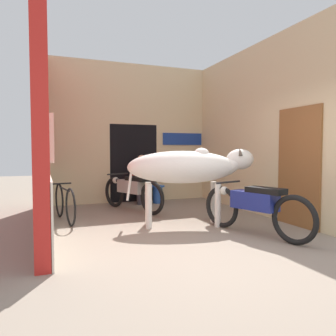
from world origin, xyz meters
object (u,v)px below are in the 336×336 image
at_px(bicycle, 64,203).
at_px(plastic_stool, 158,194).
at_px(motorcycle_near, 254,206).
at_px(cow, 188,168).
at_px(shopkeeper_seated, 142,178).
at_px(motorcycle_far, 132,190).

distance_m(bicycle, plastic_stool, 2.74).
bearing_deg(motorcycle_near, bicycle, 142.05).
height_order(cow, shopkeeper_seated, cow).
distance_m(motorcycle_far, bicycle, 1.59).
bearing_deg(cow, shopkeeper_seated, 91.83).
height_order(motorcycle_near, plastic_stool, motorcycle_near).
xyz_separation_m(motorcycle_near, bicycle, (-2.74, 2.14, -0.12)).
bearing_deg(plastic_stool, cow, -96.93).
height_order(motorcycle_near, shopkeeper_seated, shopkeeper_seated).
xyz_separation_m(motorcycle_far, bicycle, (-1.47, -0.59, -0.11)).
height_order(cow, bicycle, cow).
xyz_separation_m(motorcycle_near, plastic_stool, (-0.39, 3.54, -0.23)).
relative_size(shopkeeper_seated, plastic_stool, 2.73).
xyz_separation_m(motorcycle_near, motorcycle_far, (-1.27, 2.73, -0.01)).
xyz_separation_m(cow, plastic_stool, (0.31, 2.54, -0.79)).
bearing_deg(motorcycle_far, cow, -71.58).
bearing_deg(motorcycle_far, plastic_stool, 42.42).
bearing_deg(motorcycle_near, shopkeeper_seated, 102.23).
bearing_deg(bicycle, cow, -29.05).
distance_m(cow, bicycle, 2.44).
relative_size(bicycle, shopkeeper_seated, 1.33).
bearing_deg(motorcycle_far, shopkeeper_seated, 60.15).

